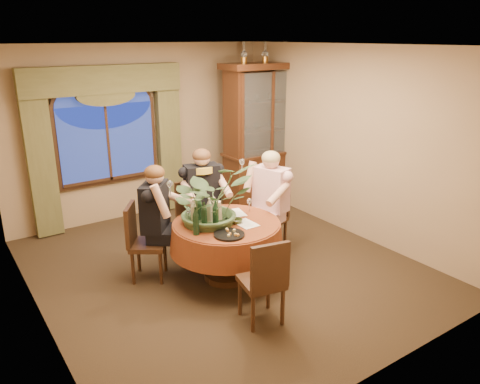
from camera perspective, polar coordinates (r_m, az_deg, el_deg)
floor at (r=6.26m, az=-1.94°, el=-9.12°), size 5.00×5.00×0.00m
wall_back at (r=7.92m, az=-11.92°, el=7.20°), size 4.50×0.00×4.50m
wall_right at (r=7.17m, az=13.36°, el=5.93°), size 0.00×5.00×5.00m
ceiling at (r=5.55m, az=-2.27°, el=17.45°), size 5.00×5.00×0.00m
window at (r=7.67m, az=-15.80°, el=5.77°), size 1.62×0.10×1.32m
arched_transom at (r=7.54m, az=-16.32°, el=11.55°), size 1.60×0.06×0.44m
drapery_left at (r=7.40m, az=-23.12°, el=3.55°), size 0.38×0.14×2.32m
drapery_right at (r=8.03m, az=-8.64°, el=5.93°), size 0.38×0.14×2.32m
swag_valance at (r=7.45m, az=-16.26°, el=13.02°), size 2.45×0.16×0.42m
dining_table at (r=5.85m, az=-1.63°, el=-7.11°), size 1.72×1.72×0.75m
china_cabinet at (r=8.27m, az=2.93°, el=6.90°), size 1.52×0.60×2.47m
oil_lamp_left at (r=7.85m, az=0.48°, el=16.65°), size 0.11×0.11×0.34m
oil_lamp_center at (r=8.11m, az=3.10°, el=16.68°), size 0.11×0.11×0.34m
oil_lamp_right at (r=8.38m, az=5.55°, el=16.69°), size 0.11×0.11×0.34m
chair_right at (r=6.58m, az=3.55°, el=-3.12°), size 0.54×0.54×0.96m
chair_back_right at (r=6.59m, az=-5.48°, el=-3.14°), size 0.46×0.46×0.96m
chair_back at (r=5.91m, az=-11.13°, el=-6.06°), size 0.58×0.58×0.96m
chair_front_left at (r=4.98m, az=2.61°, el=-10.61°), size 0.50×0.50×0.96m
person_pink at (r=6.42m, az=3.79°, el=-1.27°), size 0.62×0.65×1.46m
person_back at (r=5.89m, az=-10.26°, el=-3.53°), size 0.70×0.70×1.45m
person_scarf at (r=6.55m, az=-4.63°, el=-0.89°), size 0.61×0.58×1.46m
stoneware_vase at (r=5.70m, az=-2.83°, el=-2.34°), size 0.13×0.13×0.25m
centerpiece_plant at (r=5.52m, az=-3.65°, el=2.57°), size 1.02×1.13×0.88m
olive_bowl at (r=5.67m, az=-0.44°, el=-3.56°), size 0.15×0.15×0.05m
cheese_platter at (r=5.32m, az=-1.32°, el=-5.22°), size 0.35×0.35×0.02m
wine_bottle_0 at (r=5.59m, az=-3.75°, el=-2.36°), size 0.07×0.07×0.33m
wine_bottle_1 at (r=5.50m, az=-2.99°, el=-2.71°), size 0.07×0.07×0.33m
wine_bottle_2 at (r=5.56m, az=-5.68°, el=-2.51°), size 0.07×0.07×0.33m
wine_bottle_3 at (r=5.66m, az=-4.99°, el=-2.10°), size 0.07×0.07×0.33m
wine_bottle_4 at (r=5.31m, az=-5.41°, el=-3.54°), size 0.07×0.07×0.33m
wine_bottle_5 at (r=5.47m, az=-4.40°, el=-2.86°), size 0.07×0.07×0.33m
tasting_paper_0 at (r=5.64m, az=0.73°, el=-3.88°), size 0.22×0.30×0.00m
tasting_paper_1 at (r=5.98m, az=-0.57°, el=-2.56°), size 0.27×0.34×0.00m
wine_glass_person_pink at (r=6.00m, az=1.15°, el=-1.58°), size 0.07×0.07×0.18m
wine_glass_person_back at (r=5.74m, az=-6.29°, el=-2.66°), size 0.07×0.07×0.18m
wine_glass_person_scarf at (r=6.07m, az=-3.22°, el=-1.37°), size 0.07×0.07×0.18m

